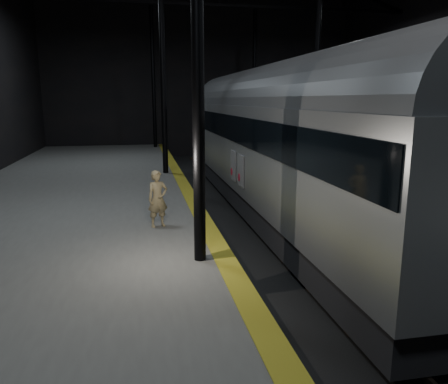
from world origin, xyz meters
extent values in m
plane|color=black|center=(0.00, 0.00, 0.00)|extent=(44.00, 44.00, 0.00)
cube|color=#555452|center=(-7.50, 0.00, 0.50)|extent=(9.00, 43.80, 1.00)
cube|color=olive|center=(-3.25, 0.00, 1.00)|extent=(0.50, 43.80, 0.01)
cube|color=#3F3328|center=(-0.72, 0.00, 0.17)|extent=(0.08, 43.00, 0.14)
cube|color=#3F3328|center=(0.72, 0.00, 0.17)|extent=(0.08, 43.00, 0.14)
cube|color=black|center=(0.00, 0.00, 0.06)|extent=(2.40, 42.00, 0.12)
cylinder|color=black|center=(-3.80, -4.00, 6.00)|extent=(0.26, 0.26, 10.00)
cylinder|color=black|center=(-3.80, 8.00, 6.00)|extent=(0.26, 0.26, 10.00)
cylinder|color=black|center=(3.80, 8.00, 6.00)|extent=(0.26, 0.26, 10.00)
cylinder|color=black|center=(-3.80, 20.00, 6.00)|extent=(0.26, 0.26, 10.00)
cylinder|color=black|center=(3.80, 20.00, 6.00)|extent=(0.26, 0.26, 10.00)
cube|color=black|center=(0.00, 14.00, 10.00)|extent=(23.60, 0.15, 0.18)
cube|color=#A6AAAE|center=(0.00, 2.54, 2.70)|extent=(3.07, 21.20, 3.18)
cube|color=black|center=(0.00, 2.54, 0.71)|extent=(2.81, 20.78, 0.90)
cube|color=black|center=(0.00, 2.54, 3.45)|extent=(3.14, 20.89, 0.95)
cylinder|color=slate|center=(0.00, 2.54, 4.29)|extent=(3.01, 20.99, 3.01)
cube|color=black|center=(0.00, -4.88, 0.32)|extent=(1.91, 2.33, 0.37)
cube|color=black|center=(0.00, 9.96, 0.32)|extent=(1.91, 2.33, 0.37)
cube|color=silver|center=(-1.57, 1.48, 2.07)|extent=(0.04, 0.80, 1.11)
cube|color=silver|center=(-1.57, 2.75, 2.07)|extent=(0.04, 0.80, 1.11)
cylinder|color=#B91630|center=(-1.59, 1.67, 1.80)|extent=(0.03, 0.28, 0.28)
cylinder|color=#B91630|center=(-1.59, 2.94, 1.80)|extent=(0.03, 0.28, 0.28)
imported|color=tan|center=(-4.59, -1.21, 1.80)|extent=(0.67, 0.55, 1.60)
camera|label=1|loc=(-5.06, -13.19, 4.52)|focal=35.00mm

